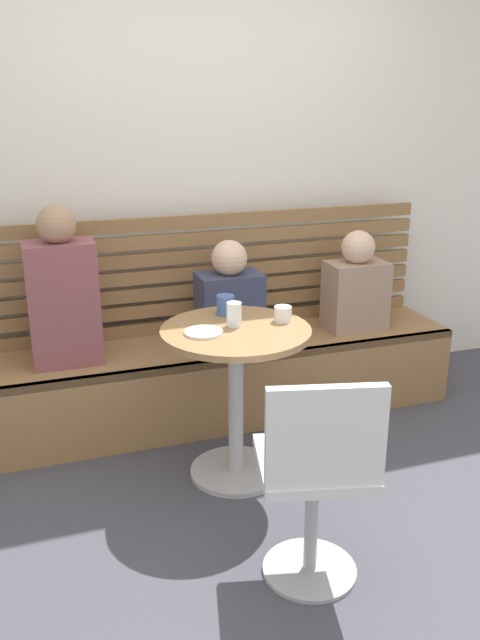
% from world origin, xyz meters
% --- Properties ---
extents(ground, '(8.00, 8.00, 0.00)m').
position_xyz_m(ground, '(0.00, 0.00, 0.00)').
color(ground, '#42424C').
extents(back_wall, '(5.20, 0.10, 2.90)m').
position_xyz_m(back_wall, '(0.00, 1.64, 1.45)').
color(back_wall, silver).
rests_on(back_wall, ground).
extents(booth_bench, '(2.70, 0.52, 0.44)m').
position_xyz_m(booth_bench, '(0.00, 1.20, 0.22)').
color(booth_bench, olive).
rests_on(booth_bench, ground).
extents(booth_backrest, '(2.65, 0.04, 0.67)m').
position_xyz_m(booth_backrest, '(0.00, 1.44, 0.78)').
color(booth_backrest, olive).
rests_on(booth_backrest, booth_bench).
extents(cafe_table, '(0.68, 0.68, 0.74)m').
position_xyz_m(cafe_table, '(-0.09, 0.58, 0.52)').
color(cafe_table, '#ADADB2').
rests_on(cafe_table, ground).
extents(white_chair, '(0.49, 0.49, 0.85)m').
position_xyz_m(white_chair, '(-0.07, -0.23, 0.46)').
color(white_chair, '#ADADB2').
rests_on(white_chair, ground).
extents(person_adult, '(0.34, 0.22, 0.80)m').
position_xyz_m(person_adult, '(-0.79, 1.18, 0.80)').
color(person_adult, brown).
rests_on(person_adult, booth_bench).
extents(person_child_left, '(0.34, 0.22, 0.58)m').
position_xyz_m(person_child_left, '(0.83, 1.17, 0.69)').
color(person_child_left, '#9E7F6B').
rests_on(person_child_left, booth_bench).
extents(person_child_middle, '(0.34, 0.22, 0.57)m').
position_xyz_m(person_child_middle, '(0.07, 1.17, 0.69)').
color(person_child_middle, '#333851').
rests_on(person_child_middle, booth_bench).
extents(cup_water_clear, '(0.07, 0.07, 0.11)m').
position_xyz_m(cup_water_clear, '(-0.09, 0.62, 0.80)').
color(cup_water_clear, white).
rests_on(cup_water_clear, cafe_table).
extents(cup_mug_blue, '(0.08, 0.08, 0.09)m').
position_xyz_m(cup_mug_blue, '(-0.08, 0.79, 0.79)').
color(cup_mug_blue, '#3D5B9E').
rests_on(cup_mug_blue, cafe_table).
extents(cup_ceramic_white, '(0.08, 0.08, 0.07)m').
position_xyz_m(cup_ceramic_white, '(0.14, 0.61, 0.78)').
color(cup_ceramic_white, white).
rests_on(cup_ceramic_white, cafe_table).
extents(plate_small, '(0.17, 0.17, 0.01)m').
position_xyz_m(plate_small, '(-0.25, 0.57, 0.75)').
color(plate_small, white).
rests_on(plate_small, cafe_table).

